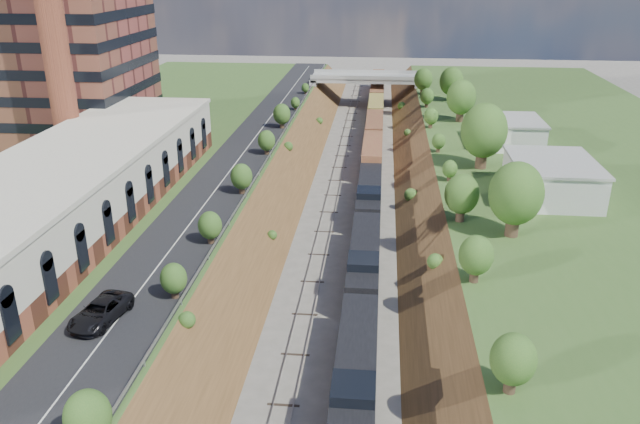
% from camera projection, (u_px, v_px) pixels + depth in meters
% --- Properties ---
extents(platform_left, '(44.00, 180.00, 5.00)m').
position_uv_depth(platform_left, '(111.00, 179.00, 85.79)').
color(platform_left, '#3B5B25').
rests_on(platform_left, ground).
extents(platform_right, '(44.00, 180.00, 5.00)m').
position_uv_depth(platform_right, '(608.00, 195.00, 79.68)').
color(platform_right, '#3B5B25').
rests_on(platform_right, ground).
extents(embankment_left, '(10.00, 180.00, 10.00)m').
position_uv_depth(embankment_left, '(269.00, 201.00, 84.69)').
color(embankment_left, brown).
rests_on(embankment_left, ground).
extents(embankment_right, '(10.00, 180.00, 10.00)m').
position_uv_depth(embankment_right, '(433.00, 207.00, 82.65)').
color(embankment_right, brown).
rests_on(embankment_right, ground).
extents(rail_left_track, '(1.58, 180.00, 0.18)m').
position_uv_depth(rail_left_track, '(331.00, 203.00, 83.87)').
color(rail_left_track, gray).
rests_on(rail_left_track, ground).
extents(rail_right_track, '(1.58, 180.00, 0.18)m').
position_uv_depth(rail_right_track, '(369.00, 204.00, 83.39)').
color(rail_right_track, gray).
rests_on(rail_right_track, ground).
extents(road, '(8.00, 180.00, 0.10)m').
position_uv_depth(road, '(235.00, 165.00, 83.22)').
color(road, black).
rests_on(road, platform_left).
extents(guardrail, '(0.10, 171.00, 0.70)m').
position_uv_depth(guardrail, '(265.00, 163.00, 82.47)').
color(guardrail, '#99999E').
rests_on(guardrail, platform_left).
extents(commercial_building, '(14.30, 62.30, 7.00)m').
position_uv_depth(commercial_building, '(62.00, 194.00, 62.78)').
color(commercial_building, brown).
rests_on(commercial_building, platform_left).
extents(smokestack, '(3.20, 3.20, 40.00)m').
position_uv_depth(smokestack, '(49.00, 9.00, 74.00)').
color(smokestack, brown).
rests_on(smokestack, platform_left).
extents(overpass, '(24.50, 8.30, 7.40)m').
position_uv_depth(overpass, '(366.00, 84.00, 139.10)').
color(overpass, gray).
rests_on(overpass, ground).
extents(white_building_near, '(9.00, 12.00, 4.00)m').
position_uv_depth(white_building_near, '(552.00, 180.00, 71.50)').
color(white_building_near, silver).
rests_on(white_building_near, platform_right).
extents(white_building_far, '(8.00, 10.00, 3.60)m').
position_uv_depth(white_building_far, '(512.00, 133.00, 91.94)').
color(white_building_far, silver).
rests_on(white_building_far, platform_right).
extents(tree_right_large, '(5.25, 5.25, 7.61)m').
position_uv_depth(tree_right_large, '(516.00, 194.00, 60.13)').
color(tree_right_large, '#473323').
rests_on(tree_right_large, platform_right).
extents(tree_left_crest, '(2.45, 2.45, 3.55)m').
position_uv_depth(tree_left_crest, '(159.00, 305.00, 45.20)').
color(tree_left_crest, '#473323').
rests_on(tree_left_crest, platform_left).
extents(freight_train, '(2.98, 135.99, 4.55)m').
position_uv_depth(freight_train, '(373.00, 143.00, 102.47)').
color(freight_train, black).
rests_on(freight_train, ground).
extents(suv, '(3.62, 6.15, 1.60)m').
position_uv_depth(suv, '(100.00, 311.00, 46.59)').
color(suv, black).
rests_on(suv, road).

